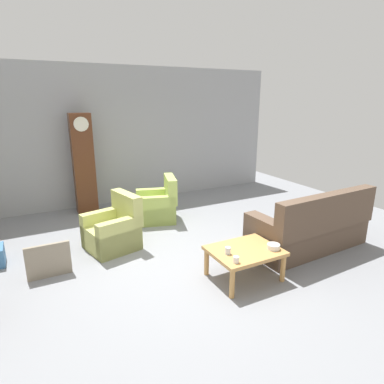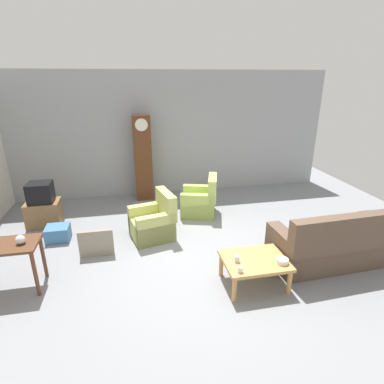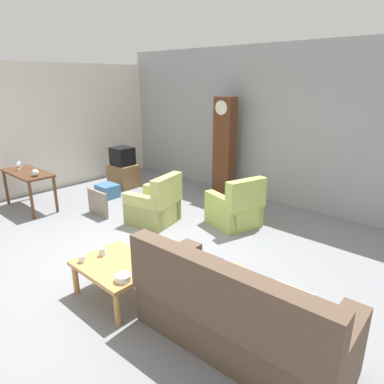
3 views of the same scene
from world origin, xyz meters
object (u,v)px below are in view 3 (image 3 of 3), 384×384
at_px(grandfather_clock, 224,147).
at_px(cup_white_porcelain, 82,259).
at_px(coffee_table_wood, 117,268).
at_px(storage_box_blue, 108,191).
at_px(wine_glass_tall, 19,162).
at_px(armchair_olive_far, 235,209).
at_px(bowl_white_stacked, 123,278).
at_px(couch_floral, 237,316).
at_px(tv_crt, 122,156).
at_px(armchair_olive_near, 155,207).
at_px(console_table_dark, 28,177).
at_px(tv_stand_cabinet, 124,175).
at_px(framed_picture_leaning, 98,203).
at_px(glass_dome_cloche, 35,173).
at_px(wine_glass_mid, 17,164).
at_px(cup_blue_rimmed, 102,252).

relative_size(grandfather_clock, cup_white_porcelain, 25.90).
xyz_separation_m(coffee_table_wood, storage_box_blue, (-3.24, 2.07, -0.23)).
distance_m(grandfather_clock, wine_glass_tall, 4.34).
relative_size(armchair_olive_far, cup_white_porcelain, 11.58).
xyz_separation_m(armchair_olive_far, bowl_white_stacked, (0.57, -2.89, 0.17)).
distance_m(couch_floral, tv_crt, 5.80).
bearing_deg(armchair_olive_near, console_table_dark, -153.57).
bearing_deg(tv_stand_cabinet, console_table_dark, -94.11).
bearing_deg(wine_glass_tall, framed_picture_leaning, 19.18).
distance_m(armchair_olive_far, console_table_dark, 4.17).
bearing_deg(armchair_olive_near, framed_picture_leaning, -154.29).
bearing_deg(grandfather_clock, glass_dome_cloche, -120.13).
distance_m(glass_dome_cloche, bowl_white_stacked, 3.82).
distance_m(couch_floral, framed_picture_leaning, 4.13).
xyz_separation_m(couch_floral, wine_glass_mid, (-5.64, 0.30, 0.53)).
relative_size(couch_floral, cup_white_porcelain, 25.46).
bearing_deg(cup_white_porcelain, grandfather_clock, 104.64).
distance_m(tv_stand_cabinet, wine_glass_mid, 2.38).
bearing_deg(armchair_olive_far, tv_crt, 178.20).
xyz_separation_m(armchair_olive_near, grandfather_clock, (-0.06, 2.12, 0.79)).
xyz_separation_m(bowl_white_stacked, wine_glass_tall, (-4.63, 0.85, 0.39)).
bearing_deg(bowl_white_stacked, wine_glass_mid, 170.54).
xyz_separation_m(armchair_olive_near, tv_stand_cabinet, (-2.27, 1.00, -0.03)).
distance_m(grandfather_clock, tv_crt, 2.50).
relative_size(framed_picture_leaning, bowl_white_stacked, 3.40).
distance_m(console_table_dark, grandfather_clock, 4.11).
relative_size(grandfather_clock, tv_stand_cabinet, 3.19).
bearing_deg(console_table_dark, wine_glass_tall, 173.51).
relative_size(cup_blue_rimmed, wine_glass_tall, 0.60).
distance_m(console_table_dark, bowl_white_stacked, 4.24).
bearing_deg(cup_blue_rimmed, glass_dome_cloche, 168.94).
relative_size(grandfather_clock, wine_glass_tall, 13.40).
bearing_deg(bowl_white_stacked, armchair_olive_near, 130.87).
distance_m(armchair_olive_far, cup_blue_rimmed, 2.73).
relative_size(coffee_table_wood, grandfather_clock, 0.44).
bearing_deg(bowl_white_stacked, tv_crt, 143.16).
relative_size(console_table_dark, grandfather_clock, 0.60).
bearing_deg(wine_glass_mid, tv_crt, 78.80).
bearing_deg(glass_dome_cloche, console_table_dark, 177.05).
relative_size(couch_floral, cup_blue_rimmed, 21.78).
height_order(bowl_white_stacked, wine_glass_tall, wine_glass_tall).
bearing_deg(cup_white_porcelain, storage_box_blue, 141.32).
height_order(grandfather_clock, cup_blue_rimmed, grandfather_clock).
bearing_deg(glass_dome_cloche, bowl_white_stacked, -11.68).
bearing_deg(cup_blue_rimmed, armchair_olive_far, 88.44).
distance_m(tv_crt, wine_glass_tall, 2.24).
height_order(coffee_table_wood, bowl_white_stacked, bowl_white_stacked).
relative_size(console_table_dark, framed_picture_leaning, 2.17).
height_order(armchair_olive_near, storage_box_blue, armchair_olive_near).
distance_m(grandfather_clock, cup_blue_rimmed, 4.15).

